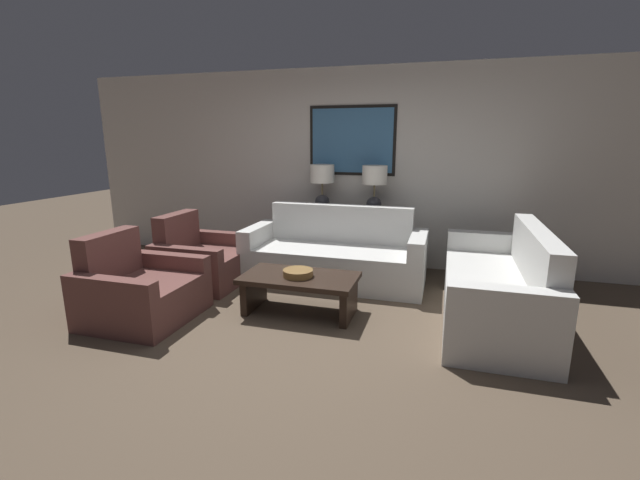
{
  "coord_description": "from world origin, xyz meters",
  "views": [
    {
      "loc": [
        1.27,
        -3.35,
        1.73
      ],
      "look_at": [
        -0.03,
        1.0,
        0.65
      ],
      "focal_mm": 24.0,
      "sensor_mm": 36.0,
      "label": 1
    }
  ],
  "objects_px": {
    "couch_by_back_wall": "(335,257)",
    "armchair_near_camera": "(140,291)",
    "console_table": "(347,240)",
    "decorative_bowl": "(298,273)",
    "armchair_near_back_wall": "(202,261)",
    "coffee_table": "(300,286)",
    "table_lamp_left": "(322,181)",
    "couch_by_side": "(498,289)",
    "table_lamp_right": "(374,183)"
  },
  "relations": [
    {
      "from": "table_lamp_right",
      "to": "armchair_near_camera",
      "type": "distance_m",
      "value": 3.1
    },
    {
      "from": "coffee_table",
      "to": "decorative_bowl",
      "type": "bearing_deg",
      "value": -101.57
    },
    {
      "from": "decorative_bowl",
      "to": "armchair_near_camera",
      "type": "xyz_separation_m",
      "value": [
        -1.45,
        -0.53,
        -0.16
      ]
    },
    {
      "from": "decorative_bowl",
      "to": "armchair_near_back_wall",
      "type": "relative_size",
      "value": 0.3
    },
    {
      "from": "console_table",
      "to": "table_lamp_right",
      "type": "height_order",
      "value": "table_lamp_right"
    },
    {
      "from": "couch_by_back_wall",
      "to": "couch_by_side",
      "type": "bearing_deg",
      "value": -20.15
    },
    {
      "from": "couch_by_side",
      "to": "coffee_table",
      "type": "height_order",
      "value": "couch_by_side"
    },
    {
      "from": "console_table",
      "to": "armchair_near_camera",
      "type": "height_order",
      "value": "armchair_near_camera"
    },
    {
      "from": "couch_by_side",
      "to": "table_lamp_left",
      "type": "bearing_deg",
      "value": 148.62
    },
    {
      "from": "couch_by_back_wall",
      "to": "decorative_bowl",
      "type": "relative_size",
      "value": 7.25
    },
    {
      "from": "table_lamp_left",
      "to": "table_lamp_right",
      "type": "xyz_separation_m",
      "value": [
        0.71,
        0.0,
        0.0
      ]
    },
    {
      "from": "decorative_bowl",
      "to": "armchair_near_back_wall",
      "type": "distance_m",
      "value": 1.58
    },
    {
      "from": "couch_by_side",
      "to": "couch_by_back_wall",
      "type": "bearing_deg",
      "value": 159.85
    },
    {
      "from": "console_table",
      "to": "armchair_near_back_wall",
      "type": "xyz_separation_m",
      "value": [
        -1.55,
        -1.16,
        -0.11
      ]
    },
    {
      "from": "console_table",
      "to": "armchair_near_camera",
      "type": "bearing_deg",
      "value": -124.1
    },
    {
      "from": "armchair_near_back_wall",
      "to": "armchair_near_camera",
      "type": "xyz_separation_m",
      "value": [
        0.0,
        -1.12,
        0.0
      ]
    },
    {
      "from": "coffee_table",
      "to": "armchair_near_camera",
      "type": "height_order",
      "value": "armchair_near_camera"
    },
    {
      "from": "table_lamp_left",
      "to": "armchair_near_back_wall",
      "type": "relative_size",
      "value": 0.64
    },
    {
      "from": "coffee_table",
      "to": "decorative_bowl",
      "type": "relative_size",
      "value": 3.83
    },
    {
      "from": "decorative_bowl",
      "to": "armchair_near_camera",
      "type": "distance_m",
      "value": 1.55
    },
    {
      "from": "table_lamp_left",
      "to": "armchair_near_back_wall",
      "type": "xyz_separation_m",
      "value": [
        -1.19,
        -1.16,
        -0.89
      ]
    },
    {
      "from": "console_table",
      "to": "coffee_table",
      "type": "bearing_deg",
      "value": -92.91
    },
    {
      "from": "table_lamp_left",
      "to": "armchair_near_camera",
      "type": "xyz_separation_m",
      "value": [
        -1.19,
        -2.28,
        -0.89
      ]
    },
    {
      "from": "decorative_bowl",
      "to": "armchair_near_camera",
      "type": "bearing_deg",
      "value": -159.96
    },
    {
      "from": "couch_by_side",
      "to": "armchair_near_camera",
      "type": "relative_size",
      "value": 2.21
    },
    {
      "from": "console_table",
      "to": "couch_by_side",
      "type": "relative_size",
      "value": 0.56
    },
    {
      "from": "table_lamp_right",
      "to": "couch_by_side",
      "type": "height_order",
      "value": "table_lamp_right"
    },
    {
      "from": "table_lamp_right",
      "to": "armchair_near_camera",
      "type": "height_order",
      "value": "table_lamp_right"
    },
    {
      "from": "table_lamp_left",
      "to": "coffee_table",
      "type": "height_order",
      "value": "table_lamp_left"
    },
    {
      "from": "armchair_near_back_wall",
      "to": "coffee_table",
      "type": "bearing_deg",
      "value": -21.0
    },
    {
      "from": "couch_by_back_wall",
      "to": "armchair_near_camera",
      "type": "xyz_separation_m",
      "value": [
        -1.55,
        -1.63,
        -0.03
      ]
    },
    {
      "from": "coffee_table",
      "to": "armchair_near_back_wall",
      "type": "bearing_deg",
      "value": 159.0
    },
    {
      "from": "decorative_bowl",
      "to": "coffee_table",
      "type": "bearing_deg",
      "value": 78.43
    },
    {
      "from": "table_lamp_left",
      "to": "couch_by_back_wall",
      "type": "height_order",
      "value": "table_lamp_left"
    },
    {
      "from": "table_lamp_left",
      "to": "armchair_near_back_wall",
      "type": "height_order",
      "value": "table_lamp_left"
    },
    {
      "from": "table_lamp_left",
      "to": "couch_by_back_wall",
      "type": "xyz_separation_m",
      "value": [
        0.36,
        -0.66,
        -0.86
      ]
    },
    {
      "from": "couch_by_back_wall",
      "to": "console_table",
      "type": "bearing_deg",
      "value": 90.0
    },
    {
      "from": "armchair_near_back_wall",
      "to": "armchair_near_camera",
      "type": "height_order",
      "value": "same"
    },
    {
      "from": "table_lamp_right",
      "to": "decorative_bowl",
      "type": "height_order",
      "value": "table_lamp_right"
    },
    {
      "from": "decorative_bowl",
      "to": "couch_by_back_wall",
      "type": "bearing_deg",
      "value": 85.13
    },
    {
      "from": "couch_by_back_wall",
      "to": "decorative_bowl",
      "type": "height_order",
      "value": "couch_by_back_wall"
    },
    {
      "from": "couch_by_back_wall",
      "to": "armchair_near_camera",
      "type": "bearing_deg",
      "value": -133.52
    },
    {
      "from": "table_lamp_left",
      "to": "couch_by_side",
      "type": "bearing_deg",
      "value": -31.38
    },
    {
      "from": "console_table",
      "to": "decorative_bowl",
      "type": "relative_size",
      "value": 4.06
    },
    {
      "from": "table_lamp_left",
      "to": "couch_by_side",
      "type": "xyz_separation_m",
      "value": [
        2.16,
        -1.32,
        -0.86
      ]
    },
    {
      "from": "coffee_table",
      "to": "console_table",
      "type": "bearing_deg",
      "value": 87.09
    },
    {
      "from": "decorative_bowl",
      "to": "console_table",
      "type": "bearing_deg",
      "value": 86.94
    },
    {
      "from": "console_table",
      "to": "couch_by_side",
      "type": "xyz_separation_m",
      "value": [
        1.81,
        -1.32,
        -0.07
      ]
    },
    {
      "from": "table_lamp_left",
      "to": "decorative_bowl",
      "type": "relative_size",
      "value": 2.11
    },
    {
      "from": "console_table",
      "to": "couch_by_side",
      "type": "height_order",
      "value": "couch_by_side"
    }
  ]
}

